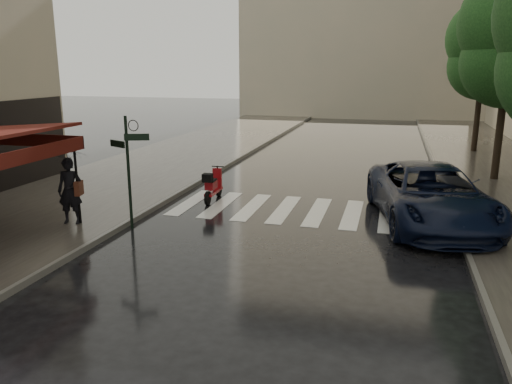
% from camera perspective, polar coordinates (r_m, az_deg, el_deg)
% --- Properties ---
extents(ground, '(120.00, 120.00, 0.00)m').
position_cam_1_polar(ground, '(11.23, -16.03, -9.18)').
color(ground, black).
rests_on(ground, ground).
extents(sidewalk_near, '(6.00, 60.00, 0.12)m').
position_cam_1_polar(sidewalk_near, '(23.45, -10.39, 3.34)').
color(sidewalk_near, '#38332D').
rests_on(sidewalk_near, ground).
extents(curb_near, '(0.12, 60.00, 0.16)m').
position_cam_1_polar(curb_near, '(22.31, -3.30, 3.04)').
color(curb_near, '#595651').
rests_on(curb_near, ground).
extents(curb_far, '(0.12, 60.00, 0.16)m').
position_cam_1_polar(curb_far, '(21.25, 20.10, 1.65)').
color(curb_far, '#595651').
rests_on(curb_far, ground).
extents(crosswalk, '(7.85, 3.20, 0.01)m').
position_cam_1_polar(crosswalk, '(15.58, 5.15, -2.11)').
color(crosswalk, silver).
rests_on(crosswalk, ground).
extents(signpost, '(1.17, 0.29, 3.10)m').
position_cam_1_polar(signpost, '(13.78, -14.38, 3.18)').
color(signpost, black).
rests_on(signpost, ground).
extents(backdrop_building, '(22.00, 6.00, 20.00)m').
position_cam_1_polar(backdrop_building, '(47.15, 12.96, 20.63)').
color(backdrop_building, '#C1B094').
rests_on(backdrop_building, ground).
extents(tree_mid, '(3.80, 3.80, 8.34)m').
position_cam_1_polar(tree_mid, '(21.15, 27.15, 16.01)').
color(tree_mid, black).
rests_on(tree_mid, sidewalk_far).
extents(tree_far, '(3.80, 3.80, 8.16)m').
position_cam_1_polar(tree_far, '(28.07, 24.70, 15.13)').
color(tree_far, black).
rests_on(tree_far, sidewalk_far).
extents(pedestrian_with_umbrella, '(1.32, 1.33, 2.55)m').
position_cam_1_polar(pedestrian_with_umbrella, '(14.43, -20.73, 3.09)').
color(pedestrian_with_umbrella, black).
rests_on(pedestrian_with_umbrella, sidewalk_near).
extents(scooter, '(0.43, 1.62, 1.07)m').
position_cam_1_polar(scooter, '(16.60, -4.97, 0.66)').
color(scooter, black).
rests_on(scooter, ground).
extents(parked_car, '(3.91, 6.43, 1.67)m').
position_cam_1_polar(parked_car, '(14.88, 19.32, -0.33)').
color(parked_car, black).
rests_on(parked_car, ground).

